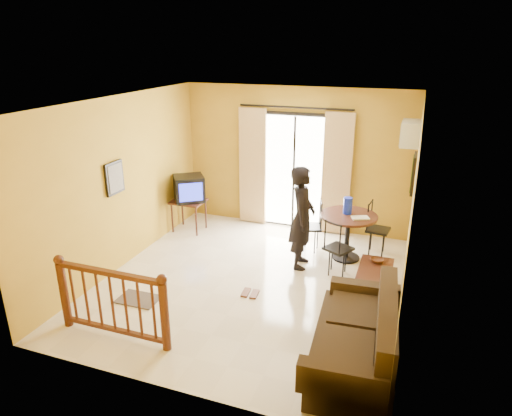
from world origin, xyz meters
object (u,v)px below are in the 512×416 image
(sofa, at_px, (359,342))
(dining_table, at_px, (348,224))
(coffee_table, at_px, (375,276))
(standing_person, at_px, (302,218))
(television, at_px, (189,188))

(sofa, bearing_deg, dining_table, 98.03)
(coffee_table, height_order, standing_person, standing_person)
(dining_table, xyz_separation_m, sofa, (0.59, -2.80, -0.30))
(television, xyz_separation_m, sofa, (3.73, -3.00, -0.54))
(television, distance_m, standing_person, 2.56)
(television, bearing_deg, standing_person, -52.29)
(dining_table, bearing_deg, sofa, -78.05)
(sofa, xyz_separation_m, standing_person, (-1.27, 2.27, 0.52))
(coffee_table, bearing_deg, sofa, -89.70)
(sofa, bearing_deg, standing_person, 115.38)
(television, height_order, standing_person, standing_person)
(dining_table, distance_m, sofa, 2.88)
(television, height_order, sofa, television)
(television, relative_size, standing_person, 0.43)
(television, xyz_separation_m, dining_table, (3.13, -0.20, -0.24))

